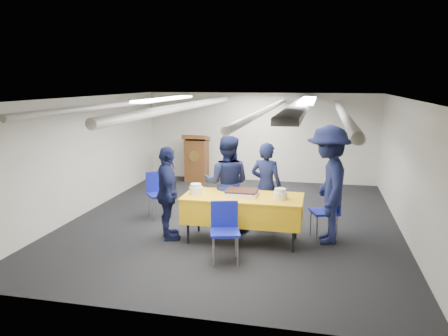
{
  "coord_description": "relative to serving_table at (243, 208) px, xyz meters",
  "views": [
    {
      "loc": [
        1.55,
        -7.76,
        2.6
      ],
      "look_at": [
        -0.14,
        -0.2,
        1.05
      ],
      "focal_mm": 35.0,
      "sensor_mm": 36.0,
      "label": 1
    }
  ],
  "objects": [
    {
      "name": "chair_right",
      "position": [
        1.38,
        0.49,
        -0.03
      ],
      "size": [
        0.53,
        0.53,
        0.87
      ],
      "color": "gray",
      "rests_on": "ground"
    },
    {
      "name": "ground",
      "position": [
        -0.36,
        1.01,
        -0.56
      ],
      "size": [
        7.0,
        7.0,
        0.0
      ],
      "primitive_type": "plane",
      "color": "black",
      "rests_on": "ground"
    },
    {
      "name": "plate_stack_right",
      "position": [
        0.61,
        -0.05,
        0.29
      ],
      "size": [
        0.22,
        0.22,
        0.17
      ],
      "color": "white",
      "rests_on": "serving_table"
    },
    {
      "name": "chair_left",
      "position": [
        -1.85,
        0.99,
        -0.03
      ],
      "size": [
        0.59,
        0.59,
        0.87
      ],
      "color": "gray",
      "rests_on": "ground"
    },
    {
      "name": "sailor_a",
      "position": [
        0.29,
        0.69,
        0.22
      ],
      "size": [
        0.65,
        0.51,
        1.56
      ],
      "primitive_type": "imported",
      "rotation": [
        0.0,
        0.0,
        2.89
      ],
      "color": "black",
      "rests_on": "ground"
    },
    {
      "name": "serving_table",
      "position": [
        0.0,
        0.0,
        0.0
      ],
      "size": [
        1.93,
        0.86,
        0.77
      ],
      "color": "black",
      "rests_on": "ground"
    },
    {
      "name": "sailor_d",
      "position": [
        1.34,
        0.29,
        0.4
      ],
      "size": [
        0.79,
        1.29,
        1.92
      ],
      "primitive_type": "imported",
      "rotation": [
        0.0,
        0.0,
        -1.5
      ],
      "color": "black",
      "rests_on": "ground"
    },
    {
      "name": "room_shell",
      "position": [
        -0.26,
        1.42,
        1.25
      ],
      "size": [
        6.0,
        7.0,
        2.3
      ],
      "color": "beige",
      "rests_on": "ground"
    },
    {
      "name": "plate_stack_left",
      "position": [
        -0.78,
        -0.05,
        0.29
      ],
      "size": [
        0.21,
        0.21,
        0.17
      ],
      "color": "white",
      "rests_on": "serving_table"
    },
    {
      "name": "sailor_c",
      "position": [
        -1.23,
        -0.16,
        0.22
      ],
      "size": [
        0.73,
        0.99,
        1.56
      ],
      "primitive_type": "imported",
      "rotation": [
        0.0,
        0.0,
        2.0
      ],
      "color": "black",
      "rests_on": "ground"
    },
    {
      "name": "chair_near",
      "position": [
        -0.13,
        -0.8,
        -0.03
      ],
      "size": [
        0.52,
        0.52,
        0.87
      ],
      "color": "gray",
      "rests_on": "ground"
    },
    {
      "name": "podium",
      "position": [
        -1.96,
        4.06,
        0.05
      ],
      "size": [
        0.62,
        0.53,
        1.25
      ],
      "color": "brown",
      "rests_on": "ground"
    },
    {
      "name": "sailor_b",
      "position": [
        -0.38,
        0.5,
        0.28
      ],
      "size": [
        0.84,
        0.67,
        1.69
      ],
      "primitive_type": "imported",
      "rotation": [
        0.0,
        0.0,
        3.18
      ],
      "color": "black",
      "rests_on": "ground"
    },
    {
      "name": "sheet_cake",
      "position": [
        -0.03,
        0.04,
        0.26
      ],
      "size": [
        0.53,
        0.41,
        0.09
      ],
      "color": "white",
      "rests_on": "serving_table"
    }
  ]
}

